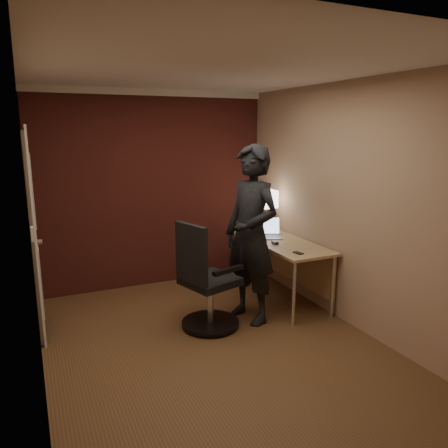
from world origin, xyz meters
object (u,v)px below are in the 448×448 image
Objects in this scene: phone at (298,253)px; person at (251,235)px; desk at (285,250)px; desk_lamp at (267,200)px; mouse at (275,242)px; laptop at (267,231)px; office_chair at (205,284)px.

phone is 0.54m from person.
person is (-0.65, -0.36, 0.34)m from desk.
phone is at bearing -100.66° from desk_lamp.
mouse is (-0.21, -0.58, -0.40)m from desk_lamp.
laptop is 0.37× the size of office_chair.
desk is 3.71× the size of laptop.
desk_lamp is at bearing 89.11° from desk.
desk is 15.00× the size of mouse.
mouse is at bearing 83.61° from phone.
laptop reaches higher than desk.
desk_lamp is at bearing 63.34° from laptop.
person is at bearing 2.17° from office_chair.
desk is at bearing 41.68° from mouse.
person is (0.54, 0.02, 0.45)m from office_chair.
person is at bearing 149.08° from phone.
mouse is 0.44m from phone.
office_chair reaches higher than phone.
desk_lamp is 1.12m from phone.
laptop is 0.82m from person.
phone is (-0.19, -1.02, -0.41)m from desk_lamp.
mouse is 0.09× the size of office_chair.
phone is (-0.18, -0.54, 0.13)m from desk.
desk_lamp is at bearing 70.20° from phone.
mouse reaches higher than desk.
desk_lamp is at bearing 84.74° from mouse.
desk_lamp is 0.29× the size of person.
laptop is (-0.12, -0.24, -0.35)m from desk_lamp.
desk is 0.82m from person.
desk_lamp is at bearing 35.43° from office_chair.
desk_lamp reaches higher than mouse.
laptop is at bearing 89.55° from mouse.
desk is 0.32m from laptop.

